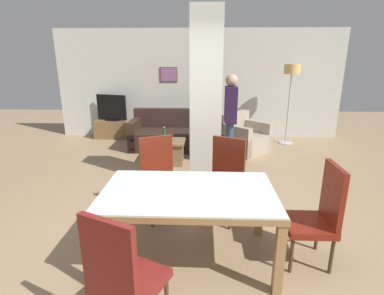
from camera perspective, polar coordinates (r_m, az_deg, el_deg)
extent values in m
plane|color=#997B5B|center=(3.36, -0.68, -20.11)|extent=(18.00, 18.00, 0.00)
cube|color=beige|center=(7.79, 1.22, 11.91)|extent=(7.20, 0.06, 2.70)
cube|color=brown|center=(7.78, -4.47, 13.71)|extent=(0.44, 0.02, 0.36)
cube|color=#8C598C|center=(7.77, -4.48, 13.70)|extent=(0.40, 0.01, 0.32)
cube|color=beige|center=(4.46, 2.62, 8.21)|extent=(0.46, 0.39, 2.70)
cube|color=olive|center=(2.55, -1.31, -13.64)|extent=(1.71, 0.06, 0.06)
cube|color=olive|center=(3.42, -0.31, -5.34)|extent=(1.71, 0.06, 0.06)
cube|color=olive|center=(3.13, -16.19, -8.27)|extent=(0.06, 0.92, 0.06)
cube|color=olive|center=(3.05, 15.15, -8.84)|extent=(0.06, 0.92, 0.06)
cube|color=silver|center=(2.96, -0.73, -8.25)|extent=(1.69, 1.02, 0.01)
cube|color=olive|center=(2.93, -18.11, -18.87)|extent=(0.08, 0.08, 0.70)
cube|color=olive|center=(2.85, 16.25, -19.81)|extent=(0.08, 0.08, 0.70)
cube|color=olive|center=(3.69, -13.15, -10.57)|extent=(0.08, 0.08, 0.70)
cube|color=olive|center=(3.62, 12.78, -11.05)|extent=(0.08, 0.08, 0.70)
cube|color=maroon|center=(3.85, 5.72, -7.88)|extent=(0.61, 0.61, 0.07)
cube|color=maroon|center=(3.90, 7.00, -2.32)|extent=(0.42, 0.23, 0.59)
cylinder|color=#47331C|center=(3.73, 7.25, -12.65)|extent=(0.04, 0.04, 0.38)
cylinder|color=#47331C|center=(3.86, 1.86, -11.45)|extent=(0.04, 0.04, 0.38)
cylinder|color=#47331C|center=(4.05, 9.19, -10.24)|extent=(0.04, 0.04, 0.38)
cylinder|color=#47331C|center=(4.17, 4.18, -9.23)|extent=(0.04, 0.04, 0.38)
cube|color=maroon|center=(3.89, -5.81, -7.58)|extent=(0.61, 0.61, 0.07)
cube|color=maroon|center=(3.95, -6.82, -2.05)|extent=(0.42, 0.23, 0.59)
cylinder|color=#47331C|center=(3.88, -2.13, -11.26)|extent=(0.04, 0.04, 0.38)
cylinder|color=#47331C|center=(3.78, -7.64, -12.22)|extent=(0.04, 0.04, 0.38)
cylinder|color=#47331C|center=(4.20, -3.98, -8.99)|extent=(0.04, 0.04, 0.38)
cylinder|color=#47331C|center=(4.11, -9.07, -9.80)|extent=(0.04, 0.04, 0.38)
cube|color=maroon|center=(2.49, -11.57, -23.74)|extent=(0.61, 0.61, 0.07)
cube|color=maroon|center=(2.16, -15.63, -19.91)|extent=(0.42, 0.23, 0.59)
cylinder|color=#47331C|center=(2.84, -12.04, -23.75)|extent=(0.04, 0.04, 0.38)
cube|color=maroon|center=(3.29, 21.14, -13.52)|extent=(0.46, 0.46, 0.07)
cube|color=maroon|center=(3.22, 25.25, -8.13)|extent=(0.05, 0.44, 0.59)
cylinder|color=#47331C|center=(3.21, 18.41, -18.90)|extent=(0.04, 0.04, 0.38)
cylinder|color=#47331C|center=(3.51, 16.71, -15.34)|extent=(0.04, 0.04, 0.38)
cylinder|color=#47331C|center=(3.33, 25.04, -18.26)|extent=(0.04, 0.04, 0.38)
cylinder|color=#47331C|center=(3.62, 22.74, -14.93)|extent=(0.04, 0.04, 0.38)
cube|color=#33221B|center=(6.89, -3.94, 1.57)|extent=(1.82, 0.92, 0.42)
cube|color=#33221B|center=(7.14, -3.70, 5.68)|extent=(1.82, 0.18, 0.44)
cube|color=#33221B|center=(6.82, 2.99, 2.48)|extent=(0.16, 0.92, 0.66)
cube|color=#33221B|center=(6.99, -10.75, 2.58)|extent=(0.16, 0.92, 0.66)
cube|color=#A69884|center=(6.75, 9.98, 0.94)|extent=(1.22, 1.22, 0.40)
cube|color=#A69884|center=(6.85, 7.96, 4.89)|extent=(0.76, 0.74, 0.44)
cube|color=#A69884|center=(7.00, 11.90, 2.43)|extent=(0.70, 0.71, 0.64)
cube|color=#A69884|center=(6.44, 8.00, 1.38)|extent=(0.70, 0.71, 0.64)
cube|color=brown|center=(5.85, -4.54, 1.13)|extent=(0.65, 0.56, 0.04)
cube|color=brown|center=(5.92, -4.49, -1.01)|extent=(0.57, 0.48, 0.42)
cylinder|color=#194C23|center=(5.90, -5.30, 2.33)|extent=(0.07, 0.07, 0.18)
cylinder|color=#194C23|center=(5.87, -5.33, 3.48)|extent=(0.03, 0.03, 0.06)
cylinder|color=#B7B7BC|center=(5.86, -5.34, 3.84)|extent=(0.03, 0.03, 0.01)
cube|color=brown|center=(8.04, -14.77, 3.41)|extent=(0.91, 0.40, 0.46)
cube|color=black|center=(7.99, -14.90, 5.10)|extent=(0.37, 0.28, 0.03)
cube|color=black|center=(7.93, -15.08, 7.44)|extent=(0.80, 0.28, 0.63)
cylinder|color=#B7B7BC|center=(7.67, 17.35, 0.88)|extent=(0.33, 0.33, 0.02)
cylinder|color=#B7B7BC|center=(7.50, 17.89, 6.94)|extent=(0.04, 0.04, 1.63)
cylinder|color=#E5BC66|center=(7.41, 18.55, 13.99)|extent=(0.36, 0.36, 0.22)
cylinder|color=navy|center=(5.73, 7.17, 0.49)|extent=(0.13, 0.13, 0.84)
cylinder|color=navy|center=(5.89, 7.08, 0.96)|extent=(0.13, 0.13, 0.84)
cube|color=#29173B|center=(5.65, 7.40, 8.07)|extent=(0.23, 0.39, 0.66)
sphere|color=tan|center=(5.60, 7.57, 12.58)|extent=(0.23, 0.23, 0.23)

